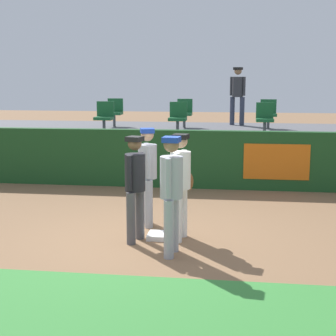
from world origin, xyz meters
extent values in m
plane|color=#846042|center=(0.00, 0.00, 0.00)|extent=(60.00, 60.00, 0.00)
cube|color=#388438|center=(0.00, -2.89, 0.00)|extent=(18.00, 2.80, 0.01)
cube|color=white|center=(0.19, 0.17, 0.04)|extent=(0.40, 0.40, 0.08)
cylinder|color=white|center=(0.56, 0.32, 0.43)|extent=(0.15, 0.15, 0.85)
cylinder|color=white|center=(0.50, 0.02, 0.43)|extent=(0.15, 0.15, 0.85)
cylinder|color=white|center=(0.53, 0.17, 1.15)|extent=(0.38, 0.38, 0.60)
sphere|color=tan|center=(0.53, 0.17, 1.62)|extent=(0.22, 0.22, 0.22)
cube|color=black|center=(0.53, 0.17, 1.69)|extent=(0.27, 0.27, 0.08)
cylinder|color=white|center=(0.56, 0.37, 1.17)|extent=(0.09, 0.09, 0.56)
cylinder|color=white|center=(0.49, -0.02, 1.17)|extent=(0.09, 0.09, 0.56)
ellipsoid|color=brown|center=(0.66, 0.35, 0.93)|extent=(0.15, 0.22, 0.28)
cylinder|color=#9EA3AD|center=(-0.18, 1.05, 0.43)|extent=(0.15, 0.15, 0.86)
cylinder|color=#9EA3AD|center=(-0.09, 0.75, 0.43)|extent=(0.15, 0.15, 0.86)
cylinder|color=#9EA3AD|center=(-0.13, 0.90, 1.16)|extent=(0.41, 0.41, 0.60)
sphere|color=tan|center=(-0.13, 0.90, 1.63)|extent=(0.22, 0.22, 0.22)
cube|color=#193899|center=(-0.13, 0.90, 1.70)|extent=(0.29, 0.29, 0.08)
cylinder|color=#9EA3AD|center=(-0.19, 1.09, 1.18)|extent=(0.09, 0.09, 0.56)
cylinder|color=#9EA3AD|center=(-0.08, 0.71, 1.18)|extent=(0.09, 0.09, 0.56)
cylinder|color=#9EA3AD|center=(0.50, -0.43, 0.44)|extent=(0.15, 0.15, 0.87)
cylinder|color=#9EA3AD|center=(0.46, -0.74, 0.44)|extent=(0.15, 0.15, 0.87)
cylinder|color=#9EA3AD|center=(0.48, -0.59, 1.18)|extent=(0.37, 0.37, 0.62)
sphere|color=#8C6647|center=(0.48, -0.59, 1.66)|extent=(0.23, 0.23, 0.23)
cube|color=#193899|center=(0.48, -0.59, 1.74)|extent=(0.26, 0.26, 0.08)
cylinder|color=#9EA3AD|center=(0.50, -0.38, 1.20)|extent=(0.09, 0.09, 0.58)
cylinder|color=#9EA3AD|center=(0.46, -0.79, 1.20)|extent=(0.09, 0.09, 0.58)
cylinder|color=#4C4C51|center=(-0.13, 0.11, 0.42)|extent=(0.14, 0.14, 0.84)
cylinder|color=#4C4C51|center=(-0.22, -0.18, 0.42)|extent=(0.14, 0.14, 0.84)
cylinder|color=black|center=(-0.17, -0.04, 1.14)|extent=(0.41, 0.41, 0.59)
sphere|color=brown|center=(-0.17, -0.04, 1.60)|extent=(0.22, 0.22, 0.22)
cube|color=black|center=(-0.17, -0.04, 1.67)|extent=(0.29, 0.29, 0.08)
cylinder|color=black|center=(-0.11, 0.15, 1.16)|extent=(0.09, 0.09, 0.55)
cylinder|color=black|center=(-0.23, -0.23, 1.16)|extent=(0.09, 0.09, 0.55)
cube|color=#19471E|center=(0.00, 4.13, 0.69)|extent=(18.00, 0.24, 1.38)
cube|color=orange|center=(2.33, 4.01, 0.69)|extent=(1.50, 0.02, 0.83)
cube|color=#59595E|center=(0.00, 6.70, 0.56)|extent=(18.00, 4.80, 1.12)
cylinder|color=#4C4C51|center=(2.31, 7.30, 1.32)|extent=(0.08, 0.08, 0.40)
cube|color=#19592D|center=(2.31, 7.30, 1.52)|extent=(0.46, 0.44, 0.08)
cube|color=#19592D|center=(2.31, 7.49, 1.76)|extent=(0.46, 0.06, 0.40)
cylinder|color=#4C4C51|center=(-0.13, 5.50, 1.32)|extent=(0.08, 0.08, 0.40)
cube|color=#19592D|center=(-0.13, 5.50, 1.52)|extent=(0.46, 0.44, 0.08)
cube|color=#19592D|center=(-0.13, 5.69, 1.76)|extent=(0.46, 0.06, 0.40)
cylinder|color=#4C4C51|center=(2.12, 5.50, 1.32)|extent=(0.08, 0.08, 0.40)
cube|color=#19592D|center=(2.12, 5.50, 1.52)|extent=(0.44, 0.44, 0.08)
cube|color=#19592D|center=(2.12, 5.69, 1.76)|extent=(0.44, 0.06, 0.40)
cylinder|color=#4C4C51|center=(-2.11, 5.50, 1.32)|extent=(0.08, 0.08, 0.40)
cube|color=#19592D|center=(-2.11, 5.50, 1.52)|extent=(0.47, 0.44, 0.08)
cube|color=#19592D|center=(-2.11, 5.69, 1.76)|extent=(0.47, 0.06, 0.40)
cylinder|color=#4C4C51|center=(-0.14, 7.30, 1.32)|extent=(0.08, 0.08, 0.40)
cube|color=#19592D|center=(-0.14, 7.30, 1.52)|extent=(0.45, 0.44, 0.08)
cube|color=#19592D|center=(-0.14, 7.49, 1.76)|extent=(0.45, 0.06, 0.40)
cylinder|color=#4C4C51|center=(-2.27, 7.30, 1.32)|extent=(0.08, 0.08, 0.40)
cube|color=#19592D|center=(-2.27, 7.30, 1.52)|extent=(0.47, 0.44, 0.08)
cube|color=#19592D|center=(-2.27, 7.49, 1.76)|extent=(0.47, 0.06, 0.40)
cylinder|color=#33384C|center=(1.56, 8.23, 1.56)|extent=(0.15, 0.15, 0.87)
cylinder|color=#33384C|center=(1.26, 8.33, 1.56)|extent=(0.15, 0.15, 0.87)
cylinder|color=#333338|center=(1.41, 8.28, 2.30)|extent=(0.43, 0.43, 0.61)
sphere|color=#8C6647|center=(1.41, 8.28, 2.78)|extent=(0.23, 0.23, 0.23)
cube|color=black|center=(1.41, 8.28, 2.86)|extent=(0.30, 0.30, 0.08)
cylinder|color=#333338|center=(1.60, 8.22, 2.32)|extent=(0.09, 0.09, 0.57)
cylinder|color=#333338|center=(1.21, 8.35, 2.32)|extent=(0.09, 0.09, 0.57)
camera|label=1|loc=(1.41, -7.92, 2.65)|focal=55.21mm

